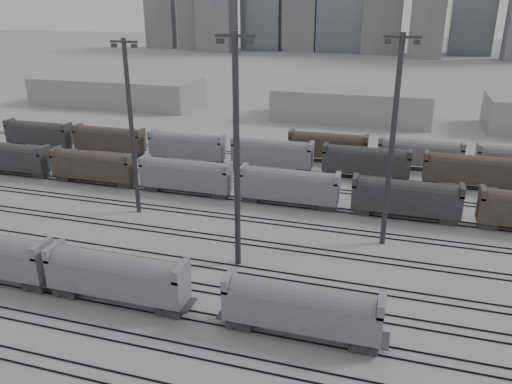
# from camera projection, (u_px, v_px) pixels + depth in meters

# --- Properties ---
(ground) EXTENTS (900.00, 900.00, 0.00)m
(ground) POSITION_uv_depth(u_px,v_px,m) (137.00, 312.00, 49.83)
(ground) COLOR #B6B6BB
(ground) RESTS_ON ground
(tracks) EXTENTS (220.00, 71.50, 0.16)m
(tracks) POSITION_uv_depth(u_px,v_px,m) (204.00, 238.00, 65.46)
(tracks) COLOR black
(tracks) RESTS_ON ground
(hopper_car_b) EXTENTS (15.05, 2.99, 5.38)m
(hopper_car_b) POSITION_uv_depth(u_px,v_px,m) (117.00, 274.00, 50.22)
(hopper_car_b) COLOR #262629
(hopper_car_b) RESTS_ON ground
(hopper_car_c) EXTENTS (14.58, 2.90, 5.21)m
(hopper_car_c) POSITION_uv_depth(u_px,v_px,m) (302.00, 307.00, 45.10)
(hopper_car_c) COLOR #262629
(hopper_car_c) RESTS_ON ground
(light_mast_b) EXTENTS (3.95, 0.63, 24.68)m
(light_mast_b) POSITION_uv_depth(u_px,v_px,m) (131.00, 125.00, 69.16)
(light_mast_b) COLOR #343436
(light_mast_b) RESTS_ON ground
(light_mast_c) EXTENTS (4.22, 0.68, 26.38)m
(light_mast_c) POSITION_uv_depth(u_px,v_px,m) (237.00, 150.00, 54.24)
(light_mast_c) COLOR #343436
(light_mast_c) RESTS_ON ground
(light_mast_d) EXTENTS (4.15, 0.66, 25.93)m
(light_mast_d) POSITION_uv_depth(u_px,v_px,m) (392.00, 139.00, 59.26)
(light_mast_d) COLOR #343436
(light_mast_d) RESTS_ON ground
(bg_string_near) EXTENTS (151.00, 3.00, 5.60)m
(bg_string_near) POSITION_uv_depth(u_px,v_px,m) (289.00, 188.00, 75.29)
(bg_string_near) COLOR gray
(bg_string_near) RESTS_ON ground
(bg_string_mid) EXTENTS (151.00, 3.00, 5.60)m
(bg_string_mid) POSITION_uv_depth(u_px,v_px,m) (366.00, 163.00, 86.89)
(bg_string_mid) COLOR #262629
(bg_string_mid) RESTS_ON ground
(bg_string_far) EXTENTS (66.00, 3.00, 5.60)m
(bg_string_far) POSITION_uv_depth(u_px,v_px,m) (469.00, 159.00, 89.30)
(bg_string_far) COLOR brown
(bg_string_far) RESTS_ON ground
(warehouse_left) EXTENTS (50.00, 18.00, 8.00)m
(warehouse_left) POSITION_uv_depth(u_px,v_px,m) (117.00, 92.00, 149.65)
(warehouse_left) COLOR #9C9C9E
(warehouse_left) RESTS_ON ground
(warehouse_mid) EXTENTS (40.00, 18.00, 8.00)m
(warehouse_mid) POSITION_uv_depth(u_px,v_px,m) (352.00, 104.00, 130.68)
(warehouse_mid) COLOR #9C9C9E
(warehouse_mid) RESTS_ON ground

